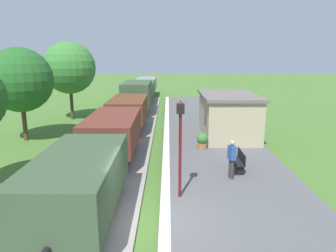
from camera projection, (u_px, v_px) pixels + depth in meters
The scene contains 15 objects.
ground_plane at pixel (152, 227), 10.28m from camera, with size 160.00×160.00×0.00m, color #47702D.
platform_slab at pixel (250, 223), 10.26m from camera, with size 6.00×60.00×0.25m, color #565659.
platform_edge_stripe at pixel (164, 220), 10.22m from camera, with size 0.36×60.00×0.01m, color silver.
track_ballast at pixel (79, 225), 10.26m from camera, with size 3.80×60.00×0.12m, color gray.
rail_near at pixel (101, 222), 10.23m from camera, with size 0.07×60.00×0.14m, color slate.
rail_far at pixel (56, 222), 10.23m from camera, with size 0.07×60.00×0.14m, color slate.
freight_train at pixel (133, 104), 26.35m from camera, with size 2.50×39.20×2.72m.
station_hut at pixel (227, 115), 20.41m from camera, with size 3.50×5.80×2.78m.
bench_near_hut at pixel (238, 160), 14.49m from camera, with size 0.42×1.50×0.91m.
bench_down_platform at pixel (207, 114), 25.89m from camera, with size 0.42×1.50×0.91m.
person_waiting at pixel (231, 158), 13.45m from camera, with size 0.33×0.43×1.71m.
potted_planter at pixel (201, 141), 17.81m from camera, with size 0.64×0.64×0.92m.
lamp_post_near at pixel (180, 131), 11.33m from camera, with size 0.28×0.28×3.70m.
tree_trackside_far at pixel (19, 80), 19.68m from camera, with size 4.06×4.06×5.96m.
tree_field_left at pixel (68, 68), 26.26m from camera, with size 4.36×4.36×6.58m.
Camera 1 is at (0.50, -9.27, 5.52)m, focal length 33.56 mm.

